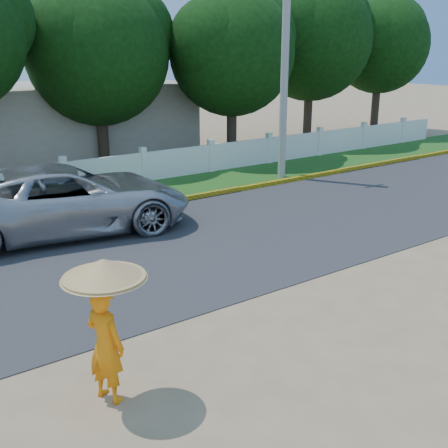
# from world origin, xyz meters

# --- Properties ---
(ground) EXTENTS (120.00, 120.00, 0.00)m
(ground) POSITION_xyz_m (0.00, 0.00, 0.00)
(ground) COLOR #9E8460
(ground) RESTS_ON ground
(road) EXTENTS (60.00, 7.00, 0.02)m
(road) POSITION_xyz_m (0.00, 4.50, 0.01)
(road) COLOR #38383A
(road) RESTS_ON ground
(grass_verge) EXTENTS (60.00, 3.50, 0.03)m
(grass_verge) POSITION_xyz_m (0.00, 9.75, 0.01)
(grass_verge) COLOR #2D601E
(grass_verge) RESTS_ON ground
(curb) EXTENTS (40.00, 0.18, 0.16)m
(curb) POSITION_xyz_m (0.00, 8.05, 0.08)
(curb) COLOR yellow
(curb) RESTS_ON ground
(fence) EXTENTS (40.00, 0.10, 1.10)m
(fence) POSITION_xyz_m (0.00, 11.20, 0.55)
(fence) COLOR silver
(fence) RESTS_ON ground
(building_near) EXTENTS (10.00, 6.00, 3.20)m
(building_near) POSITION_xyz_m (3.00, 18.00, 1.60)
(building_near) COLOR #B7AD99
(building_near) RESTS_ON ground
(utility_pole) EXTENTS (0.28, 0.28, 8.34)m
(utility_pole) POSITION_xyz_m (7.61, 8.80, 4.17)
(utility_pole) COLOR gray
(utility_pole) RESTS_ON ground
(vehicle) EXTENTS (6.98, 4.09, 1.83)m
(vehicle) POSITION_xyz_m (-1.42, 7.21, 0.91)
(vehicle) COLOR #A8AAB0
(vehicle) RESTS_ON ground
(monk_with_parasol) EXTENTS (1.16, 1.16, 2.11)m
(monk_with_parasol) POSITION_xyz_m (-3.72, -0.38, 1.38)
(monk_with_parasol) COLOR orange
(monk_with_parasol) RESTS_ON ground
(tree_row) EXTENTS (37.84, 7.71, 8.55)m
(tree_row) POSITION_xyz_m (3.29, 14.18, 4.87)
(tree_row) COLOR #473828
(tree_row) RESTS_ON ground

